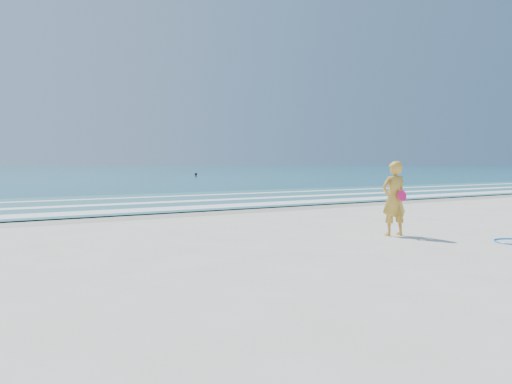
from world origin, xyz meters
TOP-DOWN VIEW (x-y plane):
  - ground at (0.00, 0.00)m, footprint 400.00×400.00m
  - wet_sand at (0.00, 9.00)m, footprint 400.00×2.40m
  - ocean at (0.00, 105.00)m, footprint 400.00×190.00m
  - shallow at (0.00, 14.00)m, footprint 400.00×10.00m
  - foam_near at (0.00, 10.30)m, footprint 400.00×1.40m
  - foam_mid at (0.00, 13.20)m, footprint 400.00×0.90m
  - foam_far at (0.00, 16.50)m, footprint 400.00×0.60m
  - buoy at (18.84, 51.01)m, footprint 0.35×0.35m
  - woman at (2.37, 1.48)m, footprint 0.72×0.53m

SIDE VIEW (x-z plane):
  - ground at x=0.00m, z-range 0.00..0.00m
  - wet_sand at x=0.00m, z-range 0.00..0.00m
  - ocean at x=0.00m, z-range 0.00..0.04m
  - shallow at x=0.00m, z-range 0.04..0.05m
  - foam_near at x=0.00m, z-range 0.05..0.06m
  - foam_mid at x=0.00m, z-range 0.05..0.06m
  - foam_far at x=0.00m, z-range 0.05..0.06m
  - buoy at x=18.84m, z-range 0.04..0.39m
  - woman at x=2.37m, z-range 0.00..1.81m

